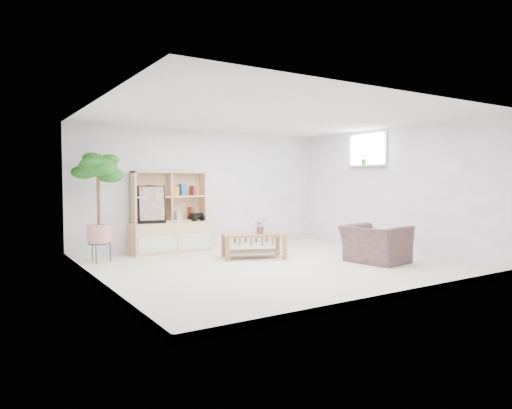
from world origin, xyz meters
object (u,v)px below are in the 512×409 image
coffee_table (254,246)px  storage_unit (171,212)px  armchair (376,241)px  floor_tree (99,207)px

coffee_table → storage_unit: bearing=145.8°
storage_unit → armchair: bearing=-49.4°
floor_tree → coffee_table: bearing=-22.7°
storage_unit → coffee_table: (0.98, -1.41, -0.56)m
storage_unit → floor_tree: floor_tree is taller
coffee_table → floor_tree: (-2.43, 1.02, 0.71)m
coffee_table → floor_tree: floor_tree is taller
storage_unit → armchair: storage_unit is taller
floor_tree → armchair: bearing=-32.4°
storage_unit → coffee_table: size_ratio=1.44×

